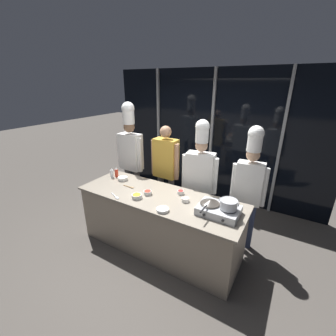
% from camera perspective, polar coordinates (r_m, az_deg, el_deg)
% --- Properties ---
extents(ground_plane, '(24.00, 24.00, 0.00)m').
position_cam_1_polar(ground_plane, '(3.78, -2.07, -19.13)').
color(ground_plane, '#47423D').
extents(window_wall_back, '(4.63, 0.09, 2.70)m').
position_cam_1_polar(window_wall_back, '(4.84, 11.11, 7.76)').
color(window_wall_back, black).
rests_on(window_wall_back, ground_plane).
extents(demo_counter, '(2.48, 0.85, 0.89)m').
position_cam_1_polar(demo_counter, '(3.50, -2.17, -13.53)').
color(demo_counter, gray).
rests_on(demo_counter, ground_plane).
extents(portable_stove, '(0.51, 0.38, 0.11)m').
position_cam_1_polar(portable_stove, '(2.90, 12.71, -10.39)').
color(portable_stove, '#B2B5BA').
rests_on(portable_stove, demo_counter).
extents(frying_pan, '(0.25, 0.43, 0.05)m').
position_cam_1_polar(frying_pan, '(2.89, 10.62, -8.49)').
color(frying_pan, '#38332D').
rests_on(frying_pan, portable_stove).
extents(stock_pot, '(0.24, 0.21, 0.12)m').
position_cam_1_polar(stock_pot, '(2.82, 15.16, -8.84)').
color(stock_pot, '#B7BABF').
rests_on(stock_pot, portable_stove).
extents(squeeze_bottle_chili, '(0.06, 0.06, 0.18)m').
position_cam_1_polar(squeeze_bottle_chili, '(3.97, -12.96, -1.04)').
color(squeeze_bottle_chili, red).
rests_on(squeeze_bottle_chili, demo_counter).
extents(squeeze_bottle_clear, '(0.05, 0.05, 0.17)m').
position_cam_1_polar(squeeze_bottle_clear, '(3.95, -14.08, -1.25)').
color(squeeze_bottle_clear, white).
rests_on(squeeze_bottle_clear, demo_counter).
extents(prep_bowl_chili_flakes, '(0.12, 0.12, 0.06)m').
position_cam_1_polar(prep_bowl_chili_flakes, '(3.31, -5.20, -6.15)').
color(prep_bowl_chili_flakes, white).
rests_on(prep_bowl_chili_flakes, demo_counter).
extents(prep_bowl_bell_pepper, '(0.10, 0.10, 0.06)m').
position_cam_1_polar(prep_bowl_bell_pepper, '(3.31, 3.22, -6.10)').
color(prep_bowl_bell_pepper, white).
rests_on(prep_bowl_bell_pepper, demo_counter).
extents(prep_bowl_shrimp, '(0.11, 0.11, 0.05)m').
position_cam_1_polar(prep_bowl_shrimp, '(3.12, 4.40, -7.96)').
color(prep_bowl_shrimp, white).
rests_on(prep_bowl_shrimp, demo_counter).
extents(prep_bowl_carrots, '(0.15, 0.15, 0.06)m').
position_cam_1_polar(prep_bowl_carrots, '(3.23, -7.94, -7.05)').
color(prep_bowl_carrots, white).
rests_on(prep_bowl_carrots, demo_counter).
extents(prep_bowl_rice, '(0.17, 0.17, 0.04)m').
position_cam_1_polar(prep_bowl_rice, '(2.91, -1.37, -10.46)').
color(prep_bowl_rice, white).
rests_on(prep_bowl_rice, demo_counter).
extents(prep_bowl_chicken, '(0.16, 0.16, 0.06)m').
position_cam_1_polar(prep_bowl_chicken, '(3.83, -11.44, -2.57)').
color(prep_bowl_chicken, white).
rests_on(prep_bowl_chicken, demo_counter).
extents(serving_spoon_slotted, '(0.23, 0.12, 0.02)m').
position_cam_1_polar(serving_spoon_slotted, '(3.31, -13.05, -7.15)').
color(serving_spoon_slotted, '#B2B5BA').
rests_on(serving_spoon_slotted, demo_counter).
extents(serving_spoon_solid, '(0.21, 0.04, 0.02)m').
position_cam_1_polar(serving_spoon_solid, '(3.56, -9.53, -4.80)').
color(serving_spoon_solid, olive).
rests_on(serving_spoon_solid, demo_counter).
extents(chef_head, '(0.57, 0.23, 2.11)m').
position_cam_1_polar(chef_head, '(4.31, -9.51, 4.56)').
color(chef_head, '#4C4C51').
rests_on(chef_head, ground_plane).
extents(person_guest, '(0.55, 0.23, 1.75)m').
position_cam_1_polar(person_guest, '(3.96, -0.59, 0.87)').
color(person_guest, '#4C4C51').
rests_on(person_guest, ground_plane).
extents(chef_sous, '(0.57, 0.29, 1.93)m').
position_cam_1_polar(chef_sous, '(3.59, 8.12, -0.96)').
color(chef_sous, '#4C4C51').
rests_on(chef_sous, ground_plane).
extents(chef_line, '(0.49, 0.23, 1.91)m').
position_cam_1_polar(chef_line, '(3.39, 19.98, -2.92)').
color(chef_line, '#2D3856').
rests_on(chef_line, ground_plane).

